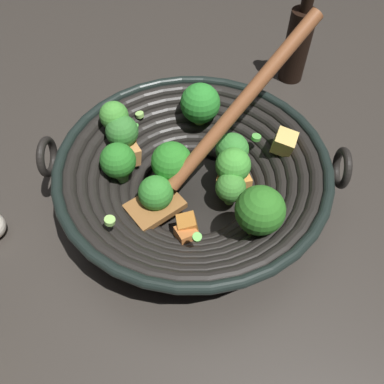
% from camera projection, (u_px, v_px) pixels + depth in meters
% --- Properties ---
extents(ground_plane, '(4.00, 4.00, 0.00)m').
position_uv_depth(ground_plane, '(193.00, 198.00, 0.56)').
color(ground_plane, '#332D28').
extents(wok, '(0.36, 0.39, 0.22)m').
position_uv_depth(wok, '(193.00, 173.00, 0.51)').
color(wok, black).
rests_on(wok, ground).
extents(soy_sauce_bottle, '(0.04, 0.04, 0.18)m').
position_uv_depth(soy_sauce_bottle, '(298.00, 43.00, 0.68)').
color(soy_sauce_bottle, black).
rests_on(soy_sauce_bottle, ground).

